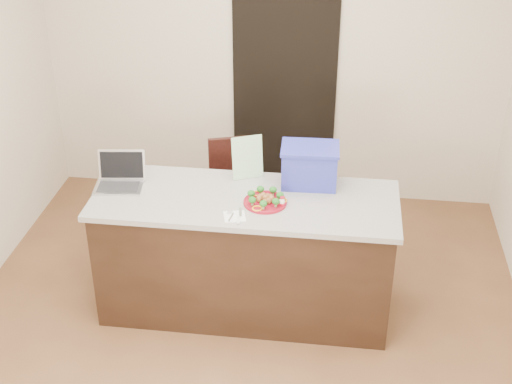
# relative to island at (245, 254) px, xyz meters

# --- Properties ---
(ground) EXTENTS (4.00, 4.00, 0.00)m
(ground) POSITION_rel_island_xyz_m (0.00, -0.25, -0.46)
(ground) COLOR brown
(ground) RESTS_ON ground
(room_shell) EXTENTS (4.00, 4.00, 4.00)m
(room_shell) POSITION_rel_island_xyz_m (0.00, -0.25, 1.16)
(room_shell) COLOR white
(room_shell) RESTS_ON ground
(doorway) EXTENTS (0.90, 0.02, 2.00)m
(doorway) POSITION_rel_island_xyz_m (0.10, 1.73, 0.54)
(doorway) COLOR black
(doorway) RESTS_ON ground
(island) EXTENTS (2.06, 0.76, 0.92)m
(island) POSITION_rel_island_xyz_m (0.00, 0.00, 0.00)
(island) COLOR black
(island) RESTS_ON ground
(plate) EXTENTS (0.29, 0.29, 0.02)m
(plate) POSITION_rel_island_xyz_m (0.14, -0.06, 0.47)
(plate) COLOR maroon
(plate) RESTS_ON island
(meatballs) EXTENTS (0.12, 0.12, 0.04)m
(meatballs) POSITION_rel_island_xyz_m (0.15, -0.05, 0.50)
(meatballs) COLOR brown
(meatballs) RESTS_ON plate
(broccoli) EXTENTS (0.24, 0.24, 0.04)m
(broccoli) POSITION_rel_island_xyz_m (0.14, -0.06, 0.51)
(broccoli) COLOR #155115
(broccoli) RESTS_ON plate
(pepper_rings) EXTENTS (0.25, 0.26, 0.01)m
(pepper_rings) POSITION_rel_island_xyz_m (0.14, -0.06, 0.48)
(pepper_rings) COLOR orange
(pepper_rings) RESTS_ON plate
(napkin) EXTENTS (0.17, 0.17, 0.01)m
(napkin) POSITION_rel_island_xyz_m (-0.03, -0.25, 0.46)
(napkin) COLOR white
(napkin) RESTS_ON island
(fork) EXTENTS (0.03, 0.13, 0.00)m
(fork) POSITION_rel_island_xyz_m (-0.05, -0.24, 0.47)
(fork) COLOR #BCBBC0
(fork) RESTS_ON napkin
(knife) EXTENTS (0.03, 0.20, 0.01)m
(knife) POSITION_rel_island_xyz_m (-0.00, -0.27, 0.47)
(knife) COLOR silver
(knife) RESTS_ON napkin
(yogurt_bottle) EXTENTS (0.04, 0.04, 0.08)m
(yogurt_bottle) POSITION_rel_island_xyz_m (0.26, -0.09, 0.49)
(yogurt_bottle) COLOR white
(yogurt_bottle) RESTS_ON island
(laptop) EXTENTS (0.35, 0.29, 0.23)m
(laptop) POSITION_rel_island_xyz_m (-0.88, 0.08, 0.52)
(laptop) COLOR #B5B6BA
(laptop) RESTS_ON island
(leaflet) EXTENTS (0.22, 0.13, 0.31)m
(leaflet) POSITION_rel_island_xyz_m (-0.02, 0.29, 0.61)
(leaflet) COLOR white
(leaflet) RESTS_ON island
(blue_box) EXTENTS (0.40, 0.30, 0.28)m
(blue_box) POSITION_rel_island_xyz_m (0.41, 0.25, 0.60)
(blue_box) COLOR #2B319B
(blue_box) RESTS_ON island
(chair) EXTENTS (0.51, 0.52, 0.92)m
(chair) POSITION_rel_island_xyz_m (-0.22, 0.82, 0.06)
(chair) COLOR #33130F
(chair) RESTS_ON ground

